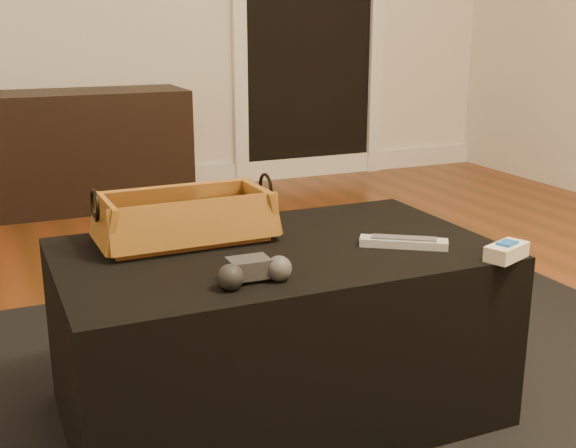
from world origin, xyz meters
name	(u,v)px	position (x,y,z in m)	size (l,w,h in m)	color
baseboard	(97,185)	(0.00, 2.73, 0.06)	(5.00, 0.04, 0.12)	white
doorway_opening	(309,6)	(1.30, 2.73, 1.02)	(0.82, 0.02, 2.00)	black
door_jamb_left	(238,6)	(0.85, 2.72, 1.02)	(0.08, 0.05, 2.05)	white
door_jamb_right	(377,7)	(1.75, 2.72, 1.02)	(0.08, 0.05, 2.05)	white
media_cabinet	(36,153)	(-0.32, 2.51, 0.30)	(1.52, 0.45, 0.60)	black
area_rug	(285,421)	(0.02, 0.14, 0.01)	(2.60, 2.00, 0.01)	black
ottoman	(277,331)	(0.02, 0.19, 0.22)	(1.00, 0.60, 0.42)	black
tv_remote	(179,233)	(-0.18, 0.31, 0.46)	(0.22, 0.05, 0.02)	black
cloth_bundle	(225,214)	(-0.05, 0.36, 0.48)	(0.12, 0.08, 0.06)	#C4B188
wicker_basket	(186,221)	(-0.16, 0.33, 0.48)	(0.43, 0.23, 0.15)	#A25624
game_controller	(253,271)	(-0.12, -0.01, 0.46)	(0.16, 0.09, 0.05)	#29292B
silver_remote	(404,242)	(0.29, 0.08, 0.44)	(0.19, 0.15, 0.02)	silver
cream_gadget	(507,251)	(0.45, -0.09, 0.45)	(0.12, 0.09, 0.04)	beige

